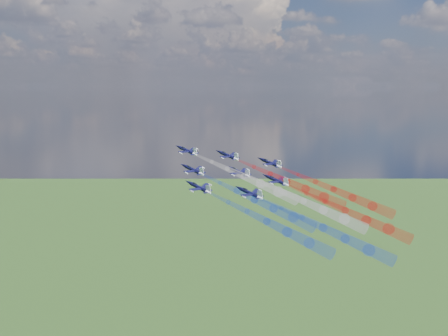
# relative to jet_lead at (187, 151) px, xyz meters

# --- Properties ---
(jet_lead) EXTENTS (14.80, 14.11, 6.63)m
(jet_lead) POSITION_rel_jet_lead_xyz_m (0.00, 0.00, 0.00)
(jet_lead) COLOR black
(trail_lead) EXTENTS (38.22, 27.10, 15.16)m
(trail_lead) POSITION_rel_jet_lead_xyz_m (21.79, -14.24, -6.87)
(trail_lead) COLOR white
(jet_inner_left) EXTENTS (14.80, 14.11, 6.63)m
(jet_inner_left) POSITION_rel_jet_lead_xyz_m (4.21, -14.00, -4.93)
(jet_inner_left) COLOR black
(trail_inner_left) EXTENTS (38.22, 27.10, 15.16)m
(trail_inner_left) POSITION_rel_jet_lead_xyz_m (26.01, -28.24, -11.79)
(trail_inner_left) COLOR blue
(jet_inner_right) EXTENTS (14.80, 14.11, 6.63)m
(jet_inner_right) POSITION_rel_jet_lead_xyz_m (15.23, 2.06, -1.97)
(jet_inner_right) COLOR black
(trail_inner_right) EXTENTS (38.22, 27.10, 15.16)m
(trail_inner_right) POSITION_rel_jet_lead_xyz_m (37.02, -12.18, -8.84)
(trail_inner_right) COLOR red
(jet_outer_left) EXTENTS (14.80, 14.11, 6.63)m
(jet_outer_left) POSITION_rel_jet_lead_xyz_m (8.03, -27.37, -8.39)
(jet_outer_left) COLOR black
(trail_outer_left) EXTENTS (38.22, 27.10, 15.16)m
(trail_outer_left) POSITION_rel_jet_lead_xyz_m (29.82, -41.60, -15.26)
(trail_outer_left) COLOR blue
(jet_center_third) EXTENTS (14.80, 14.11, 6.63)m
(jet_center_third) POSITION_rel_jet_lead_xyz_m (19.90, -11.17, -5.89)
(jet_center_third) COLOR black
(trail_center_third) EXTENTS (38.22, 27.10, 15.16)m
(trail_center_third) POSITION_rel_jet_lead_xyz_m (41.69, -25.40, -12.76)
(trail_center_third) COLOR white
(jet_outer_right) EXTENTS (14.80, 14.11, 6.63)m
(jet_outer_right) POSITION_rel_jet_lead_xyz_m (31.15, 1.94, -4.57)
(jet_outer_right) COLOR black
(trail_outer_right) EXTENTS (38.22, 27.10, 15.16)m
(trail_outer_right) POSITION_rel_jet_lead_xyz_m (52.94, -12.30, -11.43)
(trail_outer_right) COLOR red
(jet_rear_left) EXTENTS (14.80, 14.11, 6.63)m
(jet_rear_left) POSITION_rel_jet_lead_xyz_m (24.40, -27.04, -10.01)
(jet_rear_left) COLOR black
(trail_rear_left) EXTENTS (38.22, 27.10, 15.16)m
(trail_rear_left) POSITION_rel_jet_lead_xyz_m (46.19, -41.27, -16.88)
(trail_rear_left) COLOR blue
(jet_rear_right) EXTENTS (14.80, 14.11, 6.63)m
(jet_rear_right) POSITION_rel_jet_lead_xyz_m (33.19, -11.30, -8.71)
(jet_rear_right) COLOR black
(trail_rear_right) EXTENTS (38.22, 27.10, 15.16)m
(trail_rear_right) POSITION_rel_jet_lead_xyz_m (54.99, -25.53, -15.58)
(trail_rear_right) COLOR red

